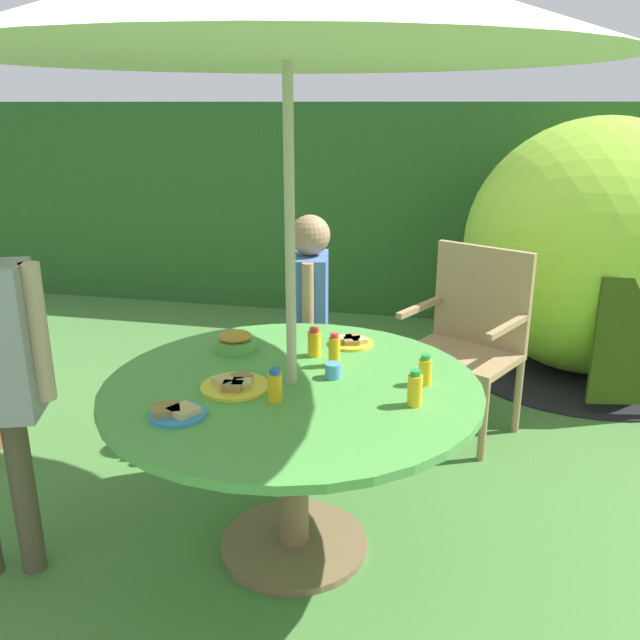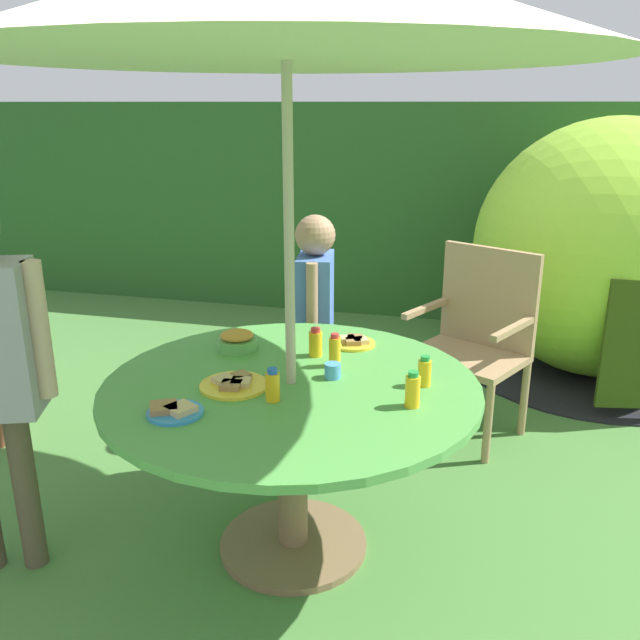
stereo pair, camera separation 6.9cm
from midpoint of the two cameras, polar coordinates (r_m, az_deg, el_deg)
ground_plane at (r=2.81m, az=-2.95°, el=-18.94°), size 10.00×10.00×0.02m
hedge_backdrop at (r=5.70m, az=6.20°, el=9.54°), size 9.00×0.70×1.69m
garden_table at (r=2.51m, az=-3.16°, el=-8.38°), size 1.38×1.38×0.71m
wooden_chair at (r=3.58m, az=12.19°, el=-0.90°), size 0.68×0.63×0.98m
dome_tent at (r=4.58m, az=22.08°, el=5.65°), size 1.96×1.96×1.61m
child_in_blue_shirt at (r=3.34m, az=-1.43°, el=1.82°), size 0.21×0.40×1.17m
snack_bowl at (r=2.77m, az=-7.98°, el=-1.83°), size 0.16×0.16×0.08m
plate_back_edge at (r=2.82m, az=2.01°, el=-1.86°), size 0.19×0.19×0.03m
plate_front_edge at (r=2.42m, az=-8.11°, el=-5.53°), size 0.25×0.25×0.03m
plate_far_right at (r=2.25m, az=-13.06°, el=-7.72°), size 0.19×0.19×0.03m
juice_bottle_near_left at (r=2.44m, az=8.18°, el=-4.32°), size 0.05×0.05×0.11m
juice_bottle_near_right at (r=2.68m, az=-1.23°, el=-1.97°), size 0.05×0.05×0.12m
juice_bottle_far_left at (r=2.58m, az=0.47°, el=-2.65°), size 0.05×0.05×0.13m
juice_bottle_center_front at (r=2.29m, az=-4.75°, el=-5.66°), size 0.05×0.05×0.12m
juice_bottle_center_back at (r=2.27m, az=7.25°, el=-5.89°), size 0.05×0.05×0.13m
cup_near at (r=2.48m, az=0.34°, el=-4.35°), size 0.06×0.06×0.06m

